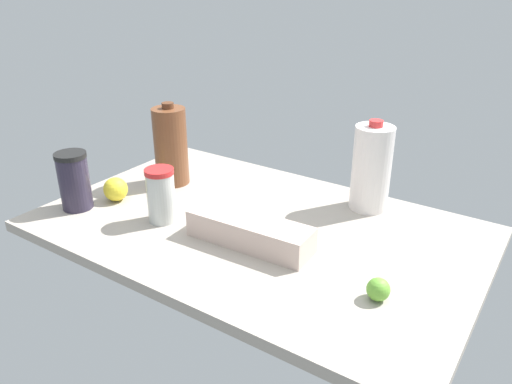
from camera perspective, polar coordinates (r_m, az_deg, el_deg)
countertop at (r=139.88cm, az=0.00°, el=-4.29°), size 120.00×76.00×3.00cm
egg_carton at (r=128.35cm, az=-0.72°, el=-4.55°), size 33.88×11.32×7.10cm
chocolate_milk_jug at (r=163.60cm, az=-9.72°, el=5.19°), size 10.72×10.72×26.93cm
milk_jug at (r=147.58cm, az=13.06°, el=2.70°), size 11.23×11.23×26.79cm
tumbler_cup at (r=140.52cm, az=-10.81°, el=-0.34°), size 8.02×8.02×15.62cm
shaker_bottle at (r=154.50cm, az=-20.07°, el=1.22°), size 9.08×9.08×17.25cm
lime_near_front at (r=112.02cm, az=13.80°, el=-10.76°), size 5.14×5.14×5.14cm
lemon_far_back at (r=157.67cm, az=-15.75°, el=0.31°), size 7.34×7.34×7.34cm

